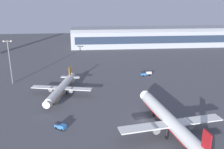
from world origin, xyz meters
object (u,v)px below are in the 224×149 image
Objects in this scene: apron_light_central at (10,59)px; airplane_far_stand at (171,122)px; maintenance_van at (60,126)px; fuel_truck at (146,73)px; airplane_near_gate at (61,88)px.

airplane_far_stand is at bearing -39.34° from apron_light_central.
airplane_far_stand is 88.79m from apron_light_central.
apron_light_central reaches higher than maintenance_van.
maintenance_van is 70.60m from fuel_truck.
apron_light_central is at bearing 67.36° from maintenance_van.
airplane_near_gate is at bearing -33.66° from apron_light_central.
airplane_far_stand reaches higher than airplane_near_gate.
maintenance_van is at bearing 137.73° from fuel_truck.
airplane_far_stand is 10.50× the size of maintenance_van.
airplane_near_gate reaches higher than maintenance_van.
airplane_near_gate is 1.58× the size of apron_light_central.
fuel_truck is at bearing 5.52° from apron_light_central.
apron_light_central is (-27.52, 18.33, 9.84)m from airplane_near_gate.
apron_light_central reaches higher than airplane_far_stand.
apron_light_central is at bearing -21.24° from airplane_near_gate.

